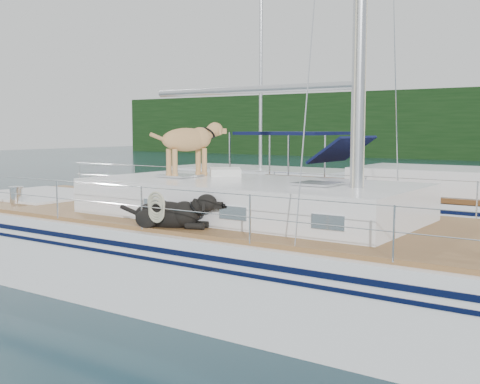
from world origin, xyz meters
The scene contains 4 objects.
ground centered at (0.00, 0.00, 0.00)m, with size 120.00×120.00×0.00m, color black.
main_sailboat centered at (0.09, 0.00, 0.68)m, with size 12.00×3.81×14.01m.
neighbor_sailboat centered at (1.38, 6.25, 0.63)m, with size 11.00×3.50×13.30m.
bg_boat_west centered at (-8.00, 14.00, 0.45)m, with size 8.00×3.00×11.65m.
Camera 1 is at (6.00, -7.73, 2.62)m, focal length 45.00 mm.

